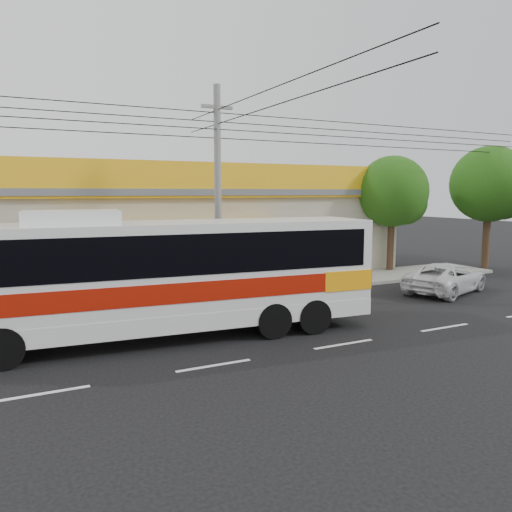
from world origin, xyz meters
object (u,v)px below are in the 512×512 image
(coach_bus, at_px, (174,270))
(utility_pole, at_px, (217,124))
(white_car, at_px, (446,278))
(tree_far, at_px, (492,187))
(tree_near, at_px, (395,194))

(coach_bus, xyz_separation_m, utility_pole, (3.06, 4.06, 4.88))
(coach_bus, relative_size, white_car, 2.73)
(white_car, height_order, tree_far, tree_far)
(utility_pole, bearing_deg, tree_far, 2.42)
(tree_near, relative_size, tree_far, 0.92)
(white_car, xyz_separation_m, utility_pole, (-9.51, 2.76, 6.30))
(coach_bus, bearing_deg, tree_far, 18.56)
(coach_bus, xyz_separation_m, white_car, (12.57, 1.30, -1.42))
(white_car, relative_size, tree_far, 0.68)
(tree_near, bearing_deg, white_car, -108.19)
(tree_far, bearing_deg, utility_pole, -177.58)
(tree_near, distance_m, tree_far, 5.52)
(coach_bus, bearing_deg, white_car, 10.77)
(coach_bus, relative_size, tree_far, 1.84)
(coach_bus, distance_m, utility_pole, 7.05)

